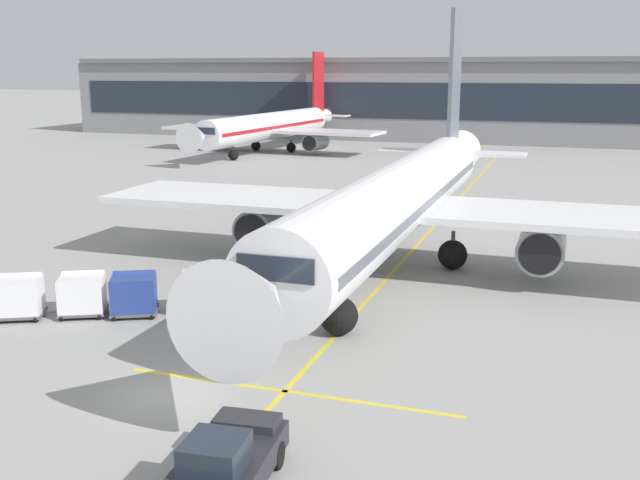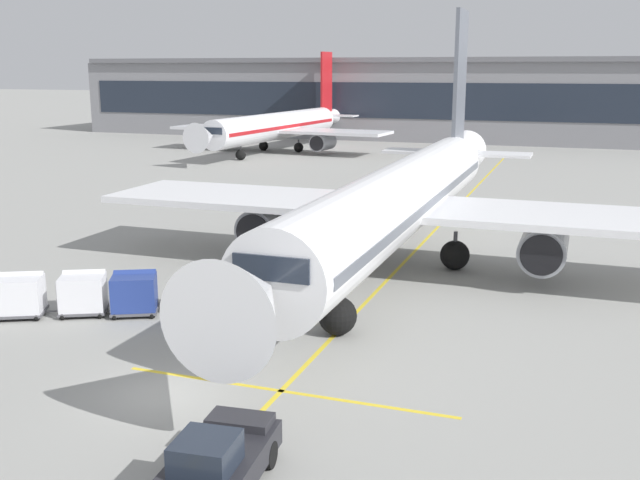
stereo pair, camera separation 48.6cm
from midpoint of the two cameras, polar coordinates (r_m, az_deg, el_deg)
name	(u,v)px [view 1 (the left image)]	position (r m, az deg, el deg)	size (l,w,h in m)	color
ground_plane	(168,395)	(26.03, -12.12, -11.53)	(600.00, 600.00, 0.00)	gray
parked_airplane	(400,199)	(40.03, 5.78, 3.16)	(33.47, 43.37, 14.82)	white
belt_loader	(275,282)	(35.12, -3.87, -3.25)	(5.20, 3.81, 3.00)	#A3A8B2
baggage_cart_lead	(203,291)	(33.58, -9.34, -3.92)	(2.79, 2.32, 1.91)	#515156
baggage_cart_second	(134,293)	(33.94, -14.50, -3.99)	(2.79, 2.32, 1.91)	#515156
baggage_cart_third	(82,294)	(34.55, -18.17, -3.93)	(2.79, 2.32, 1.91)	#515156
baggage_cart_fourth	(19,296)	(35.15, -22.48, -3.99)	(2.79, 2.32, 1.91)	#515156
pushback_tug	(226,463)	(20.07, -7.97, -16.55)	(2.50, 4.57, 1.83)	#232328
ground_crew_by_loader	(254,276)	(35.78, -5.49, -2.75)	(0.55, 0.35, 1.74)	#333847
ground_crew_by_carts	(294,283)	(34.52, -2.43, -3.29)	(0.33, 0.56, 1.74)	black
safety_cone_engine_keepout	(285,273)	(38.66, -3.09, -2.55)	(0.58, 0.58, 0.66)	black
safety_cone_wingtip	(286,255)	(42.04, -2.94, -1.19)	(0.69, 0.69, 0.78)	black
safety_cone_nose_mark	(298,258)	(41.54, -2.07, -1.39)	(0.63, 0.63, 0.72)	black
apron_guidance_line_lead_in	(393,272)	(40.16, 5.25, -2.46)	(0.20, 110.00, 0.01)	yellow
apron_guidance_line_stop_bar	(288,392)	(25.73, -3.02, -11.53)	(12.00, 0.20, 0.01)	yellow
terminal_building	(509,99)	(119.40, 14.21, 10.43)	(139.84, 22.23, 12.25)	gray
distant_airplane	(270,127)	(97.77, -3.97, 8.67)	(30.13, 38.96, 13.04)	white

